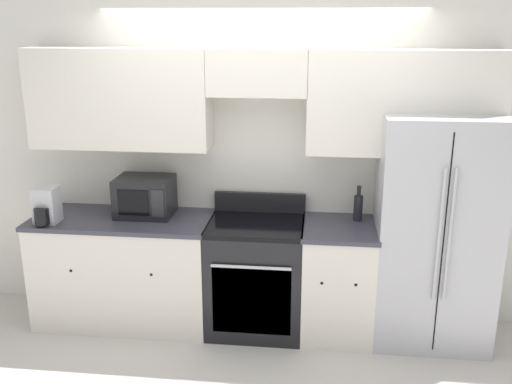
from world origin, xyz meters
The scene contains 9 objects.
ground_plane centered at (0.00, 0.00, 0.00)m, with size 12.00×12.00×0.00m, color beige.
wall_back centered at (0.00, 0.58, 1.52)m, with size 8.00×0.39×2.60m.
lower_cabinets_left centered at (-1.08, 0.31, 0.45)m, with size 1.44×0.64×0.90m.
lower_cabinets_right centered at (0.64, 0.31, 0.45)m, with size 0.57×0.64×0.90m.
oven_range centered at (0.00, 0.31, 0.46)m, with size 0.75×0.65×1.06m.
refrigerator centered at (1.35, 0.38, 0.89)m, with size 0.87×0.78×1.77m.
microwave centered at (-0.91, 0.40, 1.06)m, with size 0.44×0.35×0.31m.
bottle centered at (0.79, 0.46, 1.01)m, with size 0.07×0.07×0.28m.
electric_kettle centered at (-1.61, 0.13, 1.03)m, with size 0.18×0.23×0.28m.
Camera 1 is at (0.47, -3.83, 2.40)m, focal length 40.00 mm.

